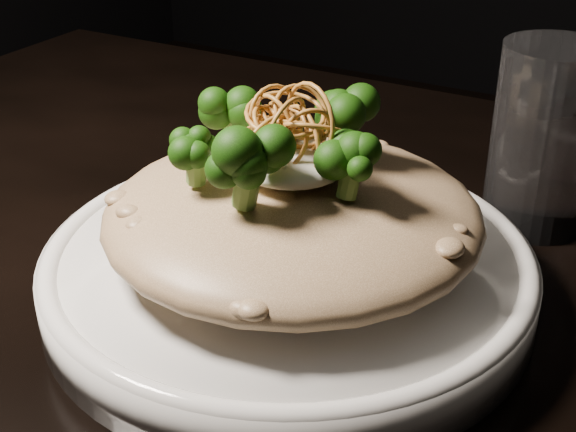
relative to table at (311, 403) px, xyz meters
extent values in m
cube|color=black|center=(0.00, 0.00, 0.06)|extent=(1.10, 0.80, 0.04)
cylinder|color=black|center=(-0.48, 0.33, -0.31)|extent=(0.05, 0.05, 0.71)
cylinder|color=silver|center=(-0.02, 0.00, 0.10)|extent=(0.30, 0.30, 0.03)
ellipsoid|color=brown|center=(-0.02, 0.00, 0.14)|extent=(0.23, 0.23, 0.05)
ellipsoid|color=white|center=(-0.02, 0.00, 0.17)|extent=(0.07, 0.07, 0.02)
cylinder|color=white|center=(0.09, 0.17, 0.15)|extent=(0.09, 0.09, 0.13)
camera|label=1|loc=(0.19, -0.37, 0.37)|focal=50.00mm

